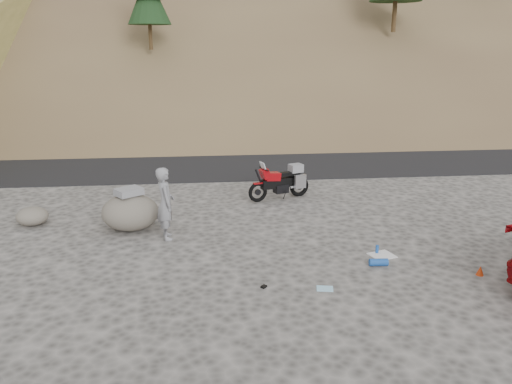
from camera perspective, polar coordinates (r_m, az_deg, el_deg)
ground at (r=11.58m, az=2.54°, el=-5.90°), size 140.00×140.00×0.00m
road at (r=20.15m, az=-1.17°, el=3.82°), size 120.00×7.00×0.05m
motorcycle at (r=14.78m, az=2.99°, el=1.16°), size 1.93×0.97×1.20m
man at (r=12.09m, az=-10.10°, el=-5.18°), size 0.54×0.70×1.72m
boulder at (r=12.64m, az=-14.17°, el=-2.19°), size 1.75×1.65×1.08m
small_rock at (r=13.87m, az=-24.20°, el=-2.54°), size 0.91×0.85×0.47m
gear_white_cloth at (r=11.27m, az=14.20°, el=-7.03°), size 0.62×0.58×0.02m
gear_blue_mat at (r=10.74m, az=13.84°, el=-7.80°), size 0.39×0.17×0.15m
gear_bottle at (r=11.33m, az=13.67°, el=-6.39°), size 0.08×0.08×0.19m
gear_funnel at (r=10.97m, az=24.25°, el=-8.19°), size 0.17×0.17×0.20m
gear_glove_b at (r=9.59m, az=0.90°, el=-10.76°), size 0.14×0.14×0.04m
gear_blue_cloth at (r=9.63m, az=7.88°, el=-10.88°), size 0.35×0.28×0.01m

